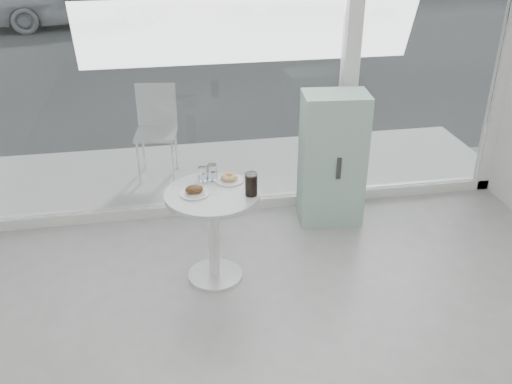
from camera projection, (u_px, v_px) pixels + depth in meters
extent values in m
cube|color=white|center=(253.00, 202.00, 5.64)|extent=(5.00, 0.12, 0.10)
cube|color=white|center=(508.00, 45.00, 5.35)|extent=(0.12, 0.12, 3.00)
cube|color=white|center=(351.00, 52.00, 5.11)|extent=(0.14, 0.14, 3.00)
cube|color=white|center=(164.00, 72.00, 4.90)|extent=(3.21, 0.02, 2.60)
cube|color=white|center=(430.00, 59.00, 5.28)|extent=(1.41, 0.02, 2.60)
cylinder|color=white|center=(215.00, 275.00, 4.62)|extent=(0.44, 0.44, 0.03)
cylinder|color=white|center=(214.00, 238.00, 4.46)|extent=(0.09, 0.09, 0.70)
cylinder|color=white|center=(212.00, 195.00, 4.28)|extent=(0.72, 0.72, 0.04)
cube|color=white|center=(240.00, 170.00, 6.35)|extent=(5.60, 1.60, 0.05)
cube|color=#A1CDBA|center=(332.00, 159.00, 5.17)|extent=(0.61, 0.44, 1.24)
cube|color=#333333|center=(339.00, 168.00, 5.00)|extent=(0.04, 0.02, 0.20)
cylinder|color=white|center=(139.00, 163.00, 5.90)|extent=(0.03, 0.03, 0.47)
cylinder|color=white|center=(173.00, 162.00, 5.91)|extent=(0.03, 0.03, 0.47)
cylinder|color=white|center=(143.00, 149.00, 6.22)|extent=(0.03, 0.03, 0.47)
cylinder|color=white|center=(176.00, 149.00, 6.23)|extent=(0.03, 0.03, 0.47)
cube|color=white|center=(156.00, 134.00, 5.95)|extent=(0.47, 0.47, 0.03)
cube|color=white|center=(156.00, 105.00, 6.01)|extent=(0.42, 0.08, 0.47)
cylinder|color=white|center=(194.00, 193.00, 4.25)|extent=(0.22, 0.22, 0.01)
cube|color=white|center=(197.00, 193.00, 4.24)|extent=(0.11, 0.10, 0.00)
ellipsoid|color=#39210F|center=(194.00, 189.00, 4.23)|extent=(0.13, 0.11, 0.06)
ellipsoid|color=#39210F|center=(199.00, 188.00, 4.26)|extent=(0.07, 0.06, 0.04)
cylinder|color=white|center=(229.00, 180.00, 4.44)|extent=(0.23, 0.23, 0.01)
torus|color=tan|center=(229.00, 177.00, 4.43)|extent=(0.13, 0.13, 0.05)
cylinder|color=white|center=(203.00, 174.00, 4.42)|extent=(0.07, 0.07, 0.11)
cylinder|color=white|center=(203.00, 177.00, 4.43)|extent=(0.06, 0.06, 0.06)
cylinder|color=white|center=(212.00, 172.00, 4.44)|extent=(0.08, 0.08, 0.13)
cylinder|color=white|center=(212.00, 175.00, 4.45)|extent=(0.07, 0.07, 0.07)
cylinder|color=white|center=(251.00, 184.00, 4.20)|extent=(0.09, 0.09, 0.18)
cylinder|color=black|center=(251.00, 185.00, 4.20)|extent=(0.08, 0.08, 0.16)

